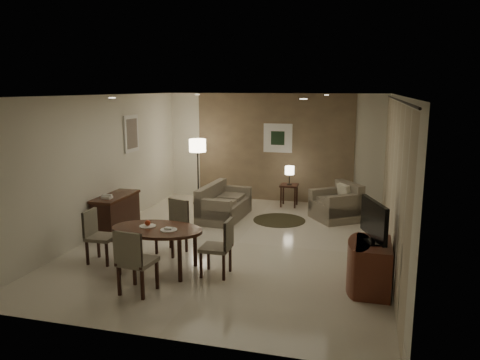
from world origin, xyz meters
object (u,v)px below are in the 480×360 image
(armchair, at_px, (336,202))
(floor_lamp, at_px, (198,172))
(chair_right, at_px, (216,247))
(console_desk, at_px, (116,214))
(dining_table, at_px, (158,249))
(chair_far, at_px, (171,228))
(tv_cabinet, at_px, (373,267))
(chair_near, at_px, (138,260))
(side_table, at_px, (289,195))
(chair_left, at_px, (102,237))
(sofa, at_px, (224,202))

(armchair, distance_m, floor_lamp, 3.47)
(chair_right, bearing_deg, floor_lamp, -157.12)
(console_desk, height_order, armchair, armchair)
(dining_table, xyz_separation_m, chair_far, (-0.11, 0.79, 0.12))
(tv_cabinet, relative_size, chair_near, 0.96)
(chair_near, bearing_deg, chair_right, -128.25)
(tv_cabinet, height_order, armchair, armchair)
(tv_cabinet, xyz_separation_m, dining_table, (-3.25, -0.12, -0.01))
(dining_table, height_order, armchair, armchair)
(console_desk, bearing_deg, armchair, 26.23)
(dining_table, distance_m, chair_far, 0.80)
(chair_near, relative_size, side_table, 1.75)
(armchair, bearing_deg, chair_right, -58.85)
(chair_left, bearing_deg, console_desk, 20.02)
(chair_right, bearing_deg, armchair, 155.93)
(console_desk, distance_m, floor_lamp, 2.80)
(tv_cabinet, distance_m, floor_lamp, 5.88)
(tv_cabinet, xyz_separation_m, chair_left, (-4.28, -0.02, 0.09))
(console_desk, relative_size, chair_far, 1.31)
(chair_right, distance_m, sofa, 3.20)
(dining_table, relative_size, armchair, 1.62)
(console_desk, height_order, dining_table, console_desk)
(floor_lamp, bearing_deg, tv_cabinet, -45.17)
(chair_left, xyz_separation_m, side_table, (2.37, 4.49, -0.17))
(chair_left, bearing_deg, side_table, -29.55)
(tv_cabinet, xyz_separation_m, chair_near, (-3.17, -0.93, 0.12))
(chair_right, relative_size, sofa, 0.57)
(console_desk, bearing_deg, chair_far, -28.40)
(dining_table, xyz_separation_m, side_table, (1.34, 4.59, -0.08))
(sofa, xyz_separation_m, side_table, (1.21, 1.42, -0.10))
(chair_near, xyz_separation_m, armchair, (2.42, 4.47, -0.07))
(chair_far, bearing_deg, sofa, 101.92)
(chair_far, height_order, floor_lamp, floor_lamp)
(dining_table, relative_size, chair_near, 1.56)
(dining_table, bearing_deg, armchair, 55.63)
(dining_table, distance_m, side_table, 4.78)
(chair_near, distance_m, chair_far, 1.61)
(chair_far, bearing_deg, chair_left, -125.59)
(tv_cabinet, height_order, dining_table, tv_cabinet)
(chair_near, relative_size, armchair, 1.04)
(console_desk, xyz_separation_m, tv_cabinet, (4.89, -1.50, -0.03))
(armchair, xyz_separation_m, side_table, (-1.17, 0.93, -0.13))
(floor_lamp, bearing_deg, sofa, -47.55)
(chair_near, bearing_deg, chair_left, -33.17)
(armchair, distance_m, side_table, 1.50)
(tv_cabinet, distance_m, side_table, 4.86)
(chair_near, bearing_deg, side_table, -97.07)
(console_desk, relative_size, chair_right, 1.35)
(chair_near, distance_m, sofa, 3.98)
(dining_table, height_order, chair_near, chair_near)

